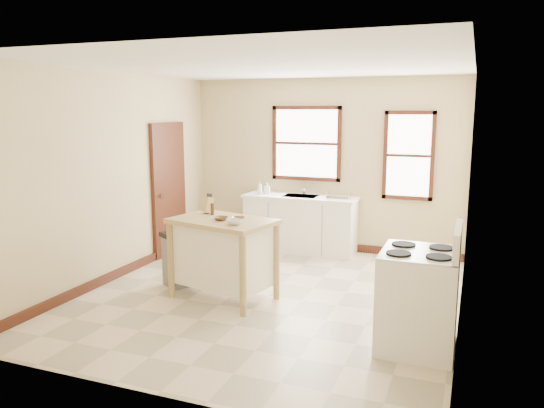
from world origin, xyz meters
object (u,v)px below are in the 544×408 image
at_px(bowl_b, 239,218).
at_px(knife_block, 207,205).
at_px(kitchen_island, 223,259).
at_px(bowl_a, 221,218).
at_px(soap_bottle_b, 267,188).
at_px(pepper_grinder, 212,209).
at_px(soap_bottle_a, 260,188).
at_px(bowl_c, 235,222).
at_px(dish_rack, 339,196).
at_px(trash_bin, 177,259).
at_px(gas_stove, 419,287).

bearing_deg(bowl_b, knife_block, 155.86).
bearing_deg(kitchen_island, bowl_a, -70.21).
bearing_deg(knife_block, soap_bottle_b, 115.36).
relative_size(knife_block, pepper_grinder, 1.33).
bearing_deg(soap_bottle_a, soap_bottle_b, 23.08).
relative_size(soap_bottle_a, bowl_c, 1.17).
bearing_deg(pepper_grinder, bowl_b, -20.92).
xyz_separation_m(dish_rack, bowl_a, (-0.84, -2.45, 0.05)).
distance_m(kitchen_island, bowl_c, 0.63).
height_order(kitchen_island, trash_bin, kitchen_island).
relative_size(bowl_a, bowl_c, 0.90).
bearing_deg(bowl_a, gas_stove, -12.11).
height_order(pepper_grinder, bowl_c, pepper_grinder).
bearing_deg(bowl_c, gas_stove, -9.24).
relative_size(knife_block, bowl_c, 1.08).
relative_size(soap_bottle_b, bowl_b, 1.20).
xyz_separation_m(soap_bottle_a, soap_bottle_b, (0.09, 0.08, -0.01)).
bearing_deg(kitchen_island, knife_block, 155.28).
bearing_deg(soap_bottle_b, dish_rack, -12.29).
bearing_deg(bowl_a, bowl_c, -32.40).
distance_m(soap_bottle_b, gas_stove, 4.10).
height_order(kitchen_island, gas_stove, gas_stove).
height_order(soap_bottle_a, pepper_grinder, pepper_grinder).
bearing_deg(knife_block, bowl_b, 0.15).
distance_m(dish_rack, bowl_b, 2.46).
relative_size(dish_rack, bowl_b, 2.40).
bearing_deg(gas_stove, kitchen_island, 166.55).
xyz_separation_m(knife_block, bowl_c, (0.61, -0.49, -0.07)).
distance_m(soap_bottle_a, bowl_a, 2.46).
bearing_deg(bowl_a, trash_bin, 161.77).
xyz_separation_m(bowl_a, gas_stove, (2.37, -0.51, -0.40)).
distance_m(bowl_a, trash_bin, 1.06).
bearing_deg(dish_rack, soap_bottle_b, 153.27).
bearing_deg(bowl_a, pepper_grinder, 134.20).
relative_size(dish_rack, gas_stove, 0.30).
relative_size(soap_bottle_a, kitchen_island, 0.18).
bearing_deg(bowl_b, dish_rack, 74.77).
distance_m(soap_bottle_a, knife_block, 2.09).
bearing_deg(bowl_b, pepper_grinder, 159.08).
height_order(soap_bottle_b, kitchen_island, soap_bottle_b).
height_order(bowl_c, gas_stove, gas_stove).
bearing_deg(kitchen_island, soap_bottle_a, 114.58).
height_order(dish_rack, pepper_grinder, pepper_grinder).
relative_size(soap_bottle_a, bowl_b, 1.40).
bearing_deg(dish_rack, pepper_grinder, -140.84).
xyz_separation_m(bowl_c, trash_bin, (-1.05, 0.43, -0.67)).
relative_size(soap_bottle_b, gas_stove, 0.15).
xyz_separation_m(pepper_grinder, gas_stove, (2.61, -0.76, -0.45)).
xyz_separation_m(soap_bottle_b, gas_stove, (2.76, -3.01, -0.39)).
xyz_separation_m(knife_block, trash_bin, (-0.44, -0.07, -0.74)).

